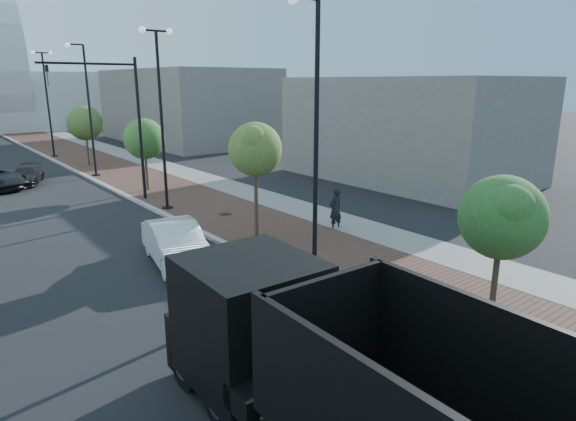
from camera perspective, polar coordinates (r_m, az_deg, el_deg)
sidewalk at (r=44.62m, az=-20.18°, el=5.34°), size 7.00×140.00×0.12m
concrete_strip at (r=45.50m, az=-16.95°, el=5.78°), size 2.40×140.00×0.13m
curb at (r=43.68m, az=-24.53°, el=4.74°), size 0.30×140.00×0.14m
dump_truck at (r=8.70m, az=8.29°, el=-22.09°), size 3.05×13.59×3.57m
white_sedan at (r=18.86m, az=-12.91°, el=-3.83°), size 2.61×5.09×1.60m
dark_car_far at (r=37.49m, az=-28.18°, el=3.66°), size 3.05×4.38×1.18m
pedestrian at (r=22.64m, az=5.55°, el=0.17°), size 0.76×0.52×2.03m
streetlight_1 at (r=16.11m, az=2.98°, el=6.35°), size 1.44×0.56×9.21m
streetlight_2 at (r=26.30m, az=-14.52°, el=10.23°), size 1.72×0.56×9.28m
streetlight_3 at (r=37.57m, az=-22.22°, el=10.13°), size 1.44×0.56×9.21m
streetlight_4 at (r=49.19m, az=-26.20°, el=11.13°), size 1.72×0.56×9.28m
traffic_mast at (r=28.74m, az=-18.68°, el=10.61°), size 5.09×0.20×8.00m
tree_0 at (r=13.53m, az=23.69°, el=-0.74°), size 2.23×2.16×4.47m
tree_1 at (r=20.81m, az=-3.77°, el=7.11°), size 2.34×2.28×5.09m
tree_2 at (r=31.46m, az=-16.35°, el=8.02°), size 2.52×2.49×4.56m
tree_3 at (r=42.77m, az=-22.55°, el=9.39°), size 2.72×2.72×4.86m
commercial_block_ne at (r=58.20m, az=-11.82°, el=11.84°), size 12.00×22.00×8.00m
commercial_block_e at (r=35.75m, az=13.82°, el=9.24°), size 10.00×16.00×7.00m
utility_cover_1 at (r=17.23m, az=12.08°, el=-7.98°), size 0.50×0.50×0.02m
utility_cover_2 at (r=25.26m, az=-7.33°, el=-0.41°), size 0.50×0.50×0.02m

